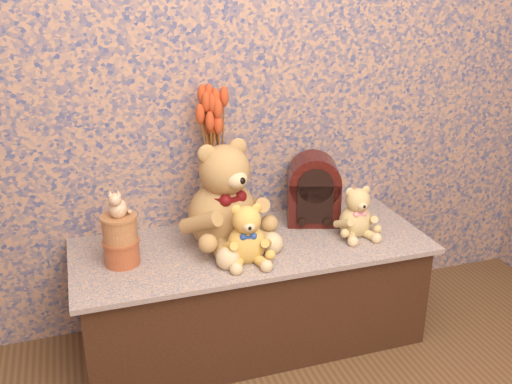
% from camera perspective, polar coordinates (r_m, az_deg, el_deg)
% --- Properties ---
extents(display_shelf, '(1.42, 0.57, 0.45)m').
position_cam_1_polar(display_shelf, '(2.42, -0.37, -9.92)').
color(display_shelf, '#3A5078').
rests_on(display_shelf, ground).
extents(teddy_large, '(0.48, 0.52, 0.45)m').
position_cam_1_polar(teddy_large, '(2.23, -3.40, 0.29)').
color(teddy_large, olive).
rests_on(teddy_large, display_shelf).
extents(teddy_medium, '(0.22, 0.25, 0.25)m').
position_cam_1_polar(teddy_medium, '(2.13, -0.96, -3.79)').
color(teddy_medium, '#C38B37').
rests_on(teddy_medium, display_shelf).
extents(teddy_small, '(0.19, 0.22, 0.23)m').
position_cam_1_polar(teddy_small, '(2.37, 9.92, -1.67)').
color(teddy_small, tan).
rests_on(teddy_small, display_shelf).
extents(cathedral_radio, '(0.26, 0.22, 0.30)m').
position_cam_1_polar(cathedral_radio, '(2.46, 5.74, 0.33)').
color(cathedral_radio, '#330C09').
rests_on(cathedral_radio, display_shelf).
extents(ceramic_vase, '(0.15, 0.15, 0.21)m').
position_cam_1_polar(ceramic_vase, '(2.37, -4.04, -1.60)').
color(ceramic_vase, tan).
rests_on(ceramic_vase, display_shelf).
extents(dried_stalks, '(0.32, 0.32, 0.46)m').
position_cam_1_polar(dried_stalks, '(2.27, -4.26, 6.20)').
color(dried_stalks, '#C6431F').
rests_on(dried_stalks, ceramic_vase).
extents(biscuit_tin_lower, '(0.13, 0.13, 0.09)m').
position_cam_1_polar(biscuit_tin_lower, '(2.19, -13.19, -5.84)').
color(biscuit_tin_lower, '#C07438').
rests_on(biscuit_tin_lower, display_shelf).
extents(biscuit_tin_upper, '(0.16, 0.16, 0.10)m').
position_cam_1_polar(biscuit_tin_upper, '(2.15, -13.41, -3.57)').
color(biscuit_tin_upper, tan).
rests_on(biscuit_tin_upper, biscuit_tin_lower).
extents(cat_figurine, '(0.10, 0.11, 0.11)m').
position_cam_1_polar(cat_figurine, '(2.11, -13.65, -0.98)').
color(cat_figurine, silver).
rests_on(cat_figurine, biscuit_tin_upper).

